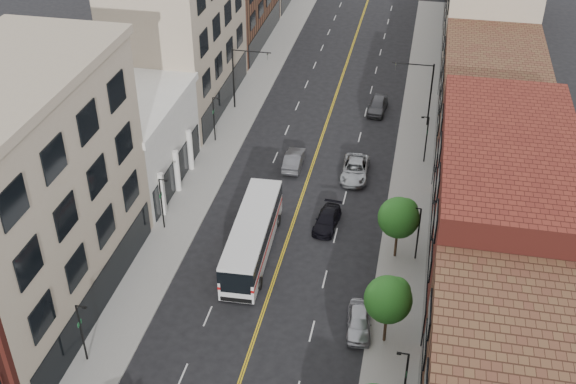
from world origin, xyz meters
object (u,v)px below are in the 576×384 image
Objects in this scene: city_bus at (252,235)px; car_parked_far at (359,321)px; car_lane_behind at (294,159)px; car_lane_c at (378,105)px; car_lane_a at (327,220)px; car_lane_b at (355,169)px.

city_bus is 12.24m from car_parked_far.
car_lane_behind is at bearing 107.69° from car_parked_far.
car_parked_far is 0.94× the size of car_lane_c.
car_parked_far is (9.81, -7.23, -1.18)m from city_bus.
car_lane_a is at bearing 115.92° from car_lane_behind.
car_parked_far is at bearing -38.70° from city_bus.
car_lane_b is (-2.91, 21.11, 0.02)m from car_parked_far.
city_bus is at bearing 86.17° from car_lane_behind.
car_lane_behind is at bearing -113.59° from car_lane_c.
car_lane_a is 8.89m from car_lane_b.
car_lane_a is 0.82× the size of car_lane_b.
city_bus is 2.82× the size of car_lane_a.
car_parked_far is at bearing -65.68° from car_lane_a.
car_lane_a is at bearing -91.73° from car_lane_c.
car_lane_c reaches higher than car_lane_a.
city_bus is 14.64m from car_lane_behind.
car_lane_behind reaches higher than car_parked_far.
car_lane_a is (4.86, -9.47, -0.12)m from car_lane_behind.
car_lane_b reaches higher than car_lane_a.
car_parked_far is 0.97× the size of car_lane_a.
city_bus is 2.92× the size of car_parked_far.
car_lane_a is at bearing 104.13° from car_parked_far.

